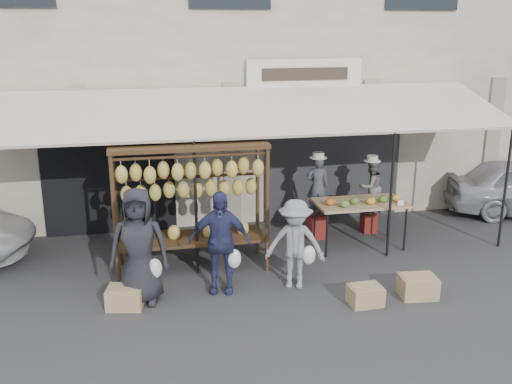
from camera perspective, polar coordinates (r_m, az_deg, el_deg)
ground_plane at (r=9.13m, az=1.31°, el=-10.33°), size 90.00×90.00×0.00m
shophouse at (r=14.56m, az=-4.52°, el=14.51°), size 24.00×6.15×7.30m
awning at (r=10.50m, az=-1.37°, el=7.99°), size 10.00×2.35×2.92m
banana_rack at (r=9.59m, az=-6.60°, el=0.99°), size 2.60×0.90×2.24m
produce_table at (r=10.90m, az=10.45°, el=-1.17°), size 1.70×0.90×1.04m
vendor_left at (r=11.23m, az=6.16°, el=0.61°), size 0.49×0.38×1.19m
vendor_right at (r=11.74m, az=11.40°, el=0.53°), size 0.66×0.58×1.13m
customer_left at (r=8.77m, az=-11.65°, el=-5.35°), size 0.96×0.70×1.81m
customer_mid at (r=8.99m, az=-3.65°, el=-5.00°), size 1.04×0.60×1.66m
customer_right at (r=9.16m, az=3.93°, el=-5.21°), size 1.08×0.84×1.48m
stool_left at (r=11.48m, az=6.03°, el=-3.41°), size 0.42×0.42×0.47m
stool_right at (r=11.96m, az=11.19°, el=-3.00°), size 0.32×0.32×0.40m
crate_near_a at (r=8.96m, az=10.88°, el=-10.12°), size 0.51×0.40×0.30m
crate_near_b at (r=9.38m, az=15.87°, el=-9.08°), size 0.60×0.48×0.34m
crate_far at (r=8.95m, az=-12.95°, el=-10.23°), size 0.60×0.50×0.32m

